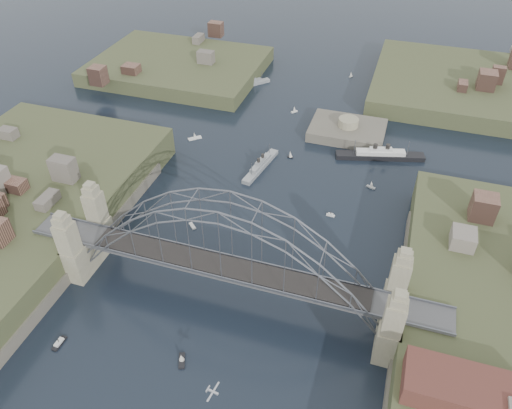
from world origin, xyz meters
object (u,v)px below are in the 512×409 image
at_px(bridge, 226,253).
at_px(wharf_shed, 472,392).
at_px(naval_cruiser_far, 251,83).
at_px(naval_cruiser_near, 261,166).
at_px(fort_island, 347,136).
at_px(ocean_liner, 380,155).

relative_size(bridge, wharf_shed, 4.20).
distance_m(wharf_shed, naval_cruiser_far, 128.21).
bearing_deg(naval_cruiser_near, naval_cruiser_far, 111.17).
relative_size(fort_island, naval_cruiser_near, 1.26).
bearing_deg(naval_cruiser_near, ocean_liner, 26.40).
xyz_separation_m(wharf_shed, naval_cruiser_near, (-51.45, 59.15, -9.19)).
bearing_deg(fort_island, bridge, -99.73).
bearing_deg(ocean_liner, fort_island, 138.41).
distance_m(bridge, naval_cruiser_far, 97.27).
relative_size(fort_island, ocean_liner, 0.89).
xyz_separation_m(bridge, fort_island, (12.00, 70.00, -12.66)).
xyz_separation_m(wharf_shed, naval_cruiser_far, (-70.00, 107.01, -9.25)).
bearing_deg(bridge, naval_cruiser_near, 99.38).
relative_size(bridge, fort_island, 3.82).
bearing_deg(naval_cruiser_near, wharf_shed, -48.98).
bearing_deg(wharf_shed, ocean_liner, 105.81).
distance_m(fort_island, naval_cruiser_far, 44.43).
height_order(bridge, wharf_shed, bridge).
height_order(bridge, ocean_liner, bridge).
bearing_deg(ocean_liner, bridge, -110.88).
bearing_deg(bridge, naval_cruiser_far, 105.61).
height_order(fort_island, naval_cruiser_near, fort_island).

